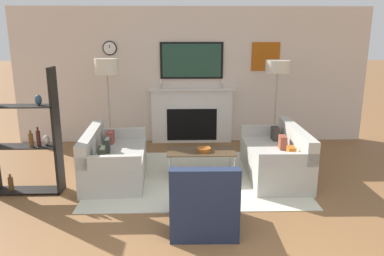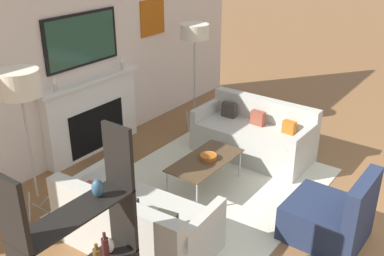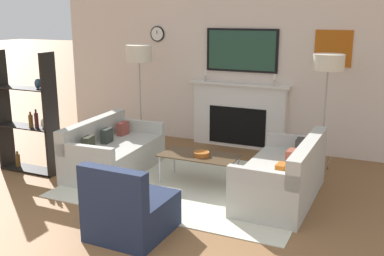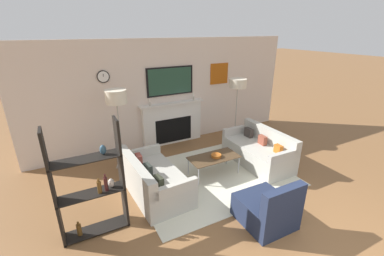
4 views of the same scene
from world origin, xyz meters
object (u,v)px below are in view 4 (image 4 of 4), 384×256
(coffee_table, at_px, (214,158))
(couch_left, at_px, (153,181))
(decorative_bowl, at_px, (216,155))
(floor_lamp_left, at_px, (116,98))
(couch_right, at_px, (259,151))
(armchair, at_px, (267,209))
(floor_lamp_right, at_px, (238,84))
(shelf_unit, at_px, (91,185))

(coffee_table, bearing_deg, couch_left, -177.61)
(decorative_bowl, height_order, floor_lamp_left, floor_lamp_left)
(couch_right, height_order, floor_lamp_left, floor_lamp_left)
(armchair, xyz_separation_m, floor_lamp_right, (1.50, 2.85, 1.32))
(coffee_table, relative_size, decorative_bowl, 4.84)
(couch_left, height_order, coffee_table, couch_left)
(coffee_table, xyz_separation_m, shelf_unit, (-2.45, -0.57, 0.44))
(decorative_bowl, relative_size, floor_lamp_right, 0.13)
(armchair, bearing_deg, floor_lamp_right, 62.28)
(couch_left, bearing_deg, decorative_bowl, 1.58)
(coffee_table, relative_size, floor_lamp_left, 0.60)
(coffee_table, bearing_deg, shelf_unit, -166.98)
(couch_left, height_order, decorative_bowl, couch_left)
(couch_left, height_order, floor_lamp_right, floor_lamp_right)
(armchair, distance_m, floor_lamp_right, 3.48)
(armchair, bearing_deg, decorative_bowl, 86.31)
(couch_right, bearing_deg, shelf_unit, -171.94)
(armchair, bearing_deg, floor_lamp_left, 118.76)
(coffee_table, distance_m, floor_lamp_left, 2.36)
(couch_left, bearing_deg, couch_right, 0.07)
(couch_right, distance_m, floor_lamp_left, 3.33)
(coffee_table, height_order, floor_lamp_left, floor_lamp_left)
(floor_lamp_right, bearing_deg, armchair, -117.72)
(couch_left, bearing_deg, armchair, -50.75)
(couch_left, xyz_separation_m, floor_lamp_right, (2.80, 1.26, 1.31))
(couch_right, bearing_deg, couch_left, -179.93)
(decorative_bowl, relative_size, shelf_unit, 0.12)
(floor_lamp_right, relative_size, shelf_unit, 0.98)
(couch_right, xyz_separation_m, floor_lamp_left, (-2.80, 1.25, 1.31))
(floor_lamp_right, bearing_deg, floor_lamp_left, 180.00)
(decorative_bowl, xyz_separation_m, floor_lamp_left, (-1.67, 1.22, 1.16))
(floor_lamp_right, distance_m, shelf_unit, 4.34)
(couch_right, height_order, decorative_bowl, couch_right)
(armchair, xyz_separation_m, coffee_table, (0.06, 1.65, 0.11))
(coffee_table, distance_m, shelf_unit, 2.55)
(decorative_bowl, distance_m, floor_lamp_left, 2.37)
(couch_right, xyz_separation_m, floor_lamp_right, (0.26, 1.25, 1.29))
(floor_lamp_left, distance_m, floor_lamp_right, 3.06)
(couch_left, height_order, couch_right, couch_right)
(couch_right, relative_size, floor_lamp_right, 0.97)
(couch_left, distance_m, coffee_table, 1.37)
(floor_lamp_right, xyz_separation_m, shelf_unit, (-3.89, -1.77, -0.77))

